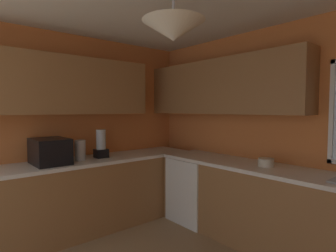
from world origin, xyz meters
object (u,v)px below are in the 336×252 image
Objects in this scene: kettle at (80,150)px; dishwasher at (196,189)px; blender_appliance at (101,145)px; bowl at (266,162)px; microwave at (50,151)px.

dishwasher is at bearing 64.82° from kettle.
bowl is at bearing 33.57° from blender_appliance.
dishwasher is at bearing -178.29° from bowl.
dishwasher is 2.35× the size of blender_appliance.
microwave is 0.35m from kettle.
microwave is (-0.66, -1.71, 0.61)m from dishwasher.
dishwasher is 3.42× the size of kettle.
blender_appliance is at bearing -146.43° from bowl.
dishwasher is 1.93m from microwave.
kettle reaches higher than dishwasher.
dishwasher is 1.13m from bowl.
bowl is at bearing 46.17° from microwave.
bowl is (1.67, 1.74, -0.10)m from microwave.
microwave is 1.94× the size of kettle.
kettle is at bearing -85.99° from blender_appliance.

